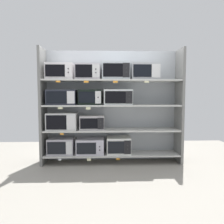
# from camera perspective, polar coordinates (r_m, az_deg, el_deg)

# --- Properties ---
(ground) EXTENTS (6.66, 6.00, 0.02)m
(ground) POSITION_cam_1_polar(r_m,az_deg,el_deg) (3.45, 0.66, -18.64)
(ground) COLOR gray
(back_panel) EXTENTS (2.86, 0.04, 2.27)m
(back_panel) POSITION_cam_1_polar(r_m,az_deg,el_deg) (4.43, -0.12, 1.68)
(back_panel) COLOR #9EA3A8
(back_panel) RESTS_ON ground
(upright_left) EXTENTS (0.05, 0.45, 2.27)m
(upright_left) POSITION_cam_1_polar(r_m,az_deg,el_deg) (4.35, -18.19, 1.42)
(upright_left) COLOR slate
(upright_left) RESTS_ON ground
(upright_right) EXTENTS (0.05, 0.45, 2.27)m
(upright_right) POSITION_cam_1_polar(r_m,az_deg,el_deg) (4.45, 17.78, 1.48)
(upright_right) COLOR slate
(upright_right) RESTS_ON ground
(shelf_0) EXTENTS (2.66, 0.45, 0.03)m
(shelf_0) POSITION_cam_1_polar(r_m,az_deg,el_deg) (4.34, 0.00, -11.27)
(shelf_0) COLOR beige
(shelf_0) RESTS_ON ground
(microwave_0) EXTENTS (0.50, 0.35, 0.31)m
(microwave_0) POSITION_cam_1_polar(r_m,az_deg,el_deg) (4.37, -13.59, -8.94)
(microwave_0) COLOR #A4A1AB
(microwave_0) RESTS_ON shelf_0
(microwave_1) EXTENTS (0.54, 0.41, 0.30)m
(microwave_1) POSITION_cam_1_polar(r_m,az_deg,el_deg) (4.30, -5.88, -9.15)
(microwave_1) COLOR #BAB6C4
(microwave_1) RESTS_ON shelf_0
(microwave_2) EXTENTS (0.48, 0.40, 0.33)m
(microwave_2) POSITION_cam_1_polar(r_m,az_deg,el_deg) (4.30, 1.77, -8.96)
(microwave_2) COLOR silver
(microwave_2) RESTS_ON shelf_0
(price_tag_0) EXTENTS (0.05, 0.00, 0.03)m
(price_tag_0) POSITION_cam_1_polar(r_m,az_deg,el_deg) (4.21, -13.95, -12.41)
(price_tag_0) COLOR white
(price_tag_1) EXTENTS (0.08, 0.00, 0.05)m
(price_tag_1) POSITION_cam_1_polar(r_m,az_deg,el_deg) (4.14, -6.25, -12.71)
(price_tag_1) COLOR beige
(price_tag_2) EXTENTS (0.07, 0.00, 0.04)m
(price_tag_2) POSITION_cam_1_polar(r_m,az_deg,el_deg) (4.13, 1.65, -12.62)
(price_tag_2) COLOR orange
(shelf_1) EXTENTS (2.66, 0.45, 0.03)m
(shelf_1) POSITION_cam_1_polar(r_m,az_deg,el_deg) (4.23, 0.00, -4.87)
(shelf_1) COLOR beige
(microwave_3) EXTENTS (0.58, 0.43, 0.33)m
(microwave_3) POSITION_cam_1_polar(r_m,az_deg,el_deg) (4.28, -13.22, -2.42)
(microwave_3) COLOR #B8BAB9
(microwave_3) RESTS_ON shelf_1
(microwave_4) EXTENTS (0.48, 0.34, 0.27)m
(microwave_4) POSITION_cam_1_polar(r_m,az_deg,el_deg) (4.21, -5.37, -2.84)
(microwave_4) COLOR #B9B3B5
(microwave_4) RESTS_ON shelf_1
(price_tag_3) EXTENTS (0.07, 0.00, 0.03)m
(price_tag_3) POSITION_cam_1_polar(r_m,az_deg,el_deg) (4.09, -13.39, -5.82)
(price_tag_3) COLOR orange
(shelf_2) EXTENTS (2.66, 0.45, 0.03)m
(shelf_2) POSITION_cam_1_polar(r_m,az_deg,el_deg) (4.18, 0.00, 1.78)
(shelf_2) COLOR beige
(microwave_5) EXTENTS (0.57, 0.35, 0.29)m
(microwave_5) POSITION_cam_1_polar(r_m,az_deg,el_deg) (4.25, -13.42, 3.89)
(microwave_5) COLOR #2A2D38
(microwave_5) RESTS_ON shelf_2
(microwave_6) EXTENTS (0.45, 0.35, 0.30)m
(microwave_6) POSITION_cam_1_polar(r_m,az_deg,el_deg) (4.18, -5.94, 3.98)
(microwave_6) COLOR black
(microwave_6) RESTS_ON shelf_2
(microwave_7) EXTENTS (0.55, 0.40, 0.30)m
(microwave_7) POSITION_cam_1_polar(r_m,az_deg,el_deg) (4.18, 1.59, 4.02)
(microwave_7) COLOR silver
(microwave_7) RESTS_ON shelf_2
(price_tag_4) EXTENTS (0.09, 0.00, 0.03)m
(price_tag_4) POSITION_cam_1_polar(r_m,az_deg,el_deg) (4.04, -13.82, 1.05)
(price_tag_4) COLOR beige
(price_tag_5) EXTENTS (0.09, 0.00, 0.05)m
(price_tag_5) POSITION_cam_1_polar(r_m,az_deg,el_deg) (3.96, -6.45, 0.99)
(price_tag_5) COLOR beige
(shelf_3) EXTENTS (2.66, 0.45, 0.03)m
(shelf_3) POSITION_cam_1_polar(r_m,az_deg,el_deg) (4.19, 0.00, 8.49)
(shelf_3) COLOR beige
(microwave_8) EXTENTS (0.52, 0.38, 0.31)m
(microwave_8) POSITION_cam_1_polar(r_m,az_deg,el_deg) (4.29, -13.83, 10.55)
(microwave_8) COLOR silver
(microwave_8) RESTS_ON shelf_3
(microwave_9) EXTENTS (0.47, 0.41, 0.30)m
(microwave_9) POSITION_cam_1_polar(r_m,az_deg,el_deg) (4.21, -6.53, 10.67)
(microwave_9) COLOR #B8B2BA
(microwave_9) RESTS_ON shelf_3
(microwave_10) EXTENTS (0.53, 0.42, 0.33)m
(microwave_10) POSITION_cam_1_polar(r_m,az_deg,el_deg) (4.21, 0.97, 10.95)
(microwave_10) COLOR #B3BCC4
(microwave_10) RESTS_ON shelf_3
(microwave_11) EXTENTS (0.55, 0.38, 0.32)m
(microwave_11) POSITION_cam_1_polar(r_m,az_deg,el_deg) (4.28, 8.85, 10.70)
(microwave_11) COLOR #9DA0A4
(microwave_11) RESTS_ON shelf_3
(price_tag_6) EXTENTS (0.08, 0.00, 0.03)m
(price_tag_6) POSITION_cam_1_polar(r_m,az_deg,el_deg) (4.05, -14.40, 7.99)
(price_tag_6) COLOR orange
(price_tag_7) EXTENTS (0.09, 0.00, 0.04)m
(price_tag_7) POSITION_cam_1_polar(r_m,az_deg,el_deg) (3.97, -6.99, 8.14)
(price_tag_7) COLOR orange
(price_tag_8) EXTENTS (0.09, 0.00, 0.04)m
(price_tag_8) POSITION_cam_1_polar(r_m,az_deg,el_deg) (3.96, 0.93, 8.18)
(price_tag_8) COLOR orange
(price_tag_9) EXTENTS (0.09, 0.00, 0.03)m
(price_tag_9) POSITION_cam_1_polar(r_m,az_deg,el_deg) (4.04, 9.40, 8.08)
(price_tag_9) COLOR beige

